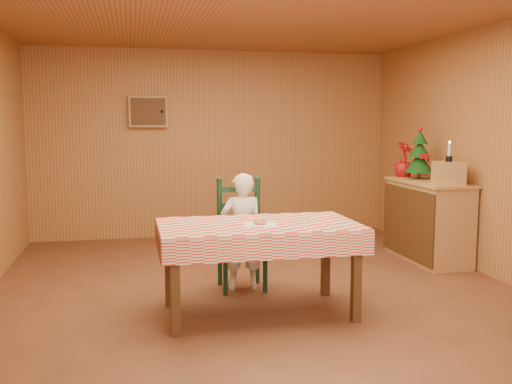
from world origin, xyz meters
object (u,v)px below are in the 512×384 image
Objects in this scene: dining_table at (259,233)px; shelf_unit at (427,221)px; seated_child at (242,232)px; christmas_tree at (419,155)px; ladder_chair at (241,237)px; crate at (448,173)px.

dining_table is 2.75m from shelf_unit.
seated_child is 0.91× the size of shelf_unit.
shelf_unit is at bearing -91.98° from christmas_tree.
christmas_tree is (2.34, 0.90, 0.71)m from ladder_chair.
seated_child is 1.81× the size of christmas_tree.
shelf_unit is 0.71m from crate.
crate is 0.67m from christmas_tree.
dining_table is at bearing -148.44° from shelf_unit.
ladder_chair is (-0.00, 0.79, -0.18)m from dining_table.
ladder_chair is 2.42m from shelf_unit.
ladder_chair is at bearing -173.96° from crate.
crate is 0.48× the size of christmas_tree.
crate is (0.01, -0.40, 0.59)m from shelf_unit.
christmas_tree is at bearing 88.02° from shelf_unit.
seated_child is (0.00, -0.06, 0.06)m from ladder_chair.
shelf_unit reaches higher than dining_table.
seated_child is 2.44m from shelf_unit.
christmas_tree reaches higher than seated_child.
christmas_tree is at bearing -157.84° from seated_child.
ladder_chair reaches higher than shelf_unit.
dining_table is 0.81m from ladder_chair.
seated_child is 2.42m from crate.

